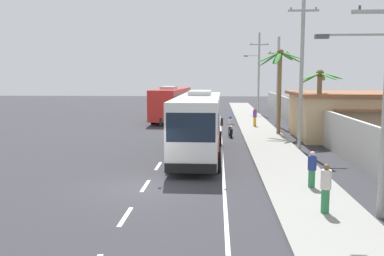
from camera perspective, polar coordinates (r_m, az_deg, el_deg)
name	(u,v)px	position (r m, az deg, el deg)	size (l,w,h in m)	color
ground_plane	(144,188)	(18.43, -6.56, -8.13)	(160.00, 160.00, 0.00)	#303035
sidewalk_kerb	(273,148)	(28.16, 10.86, -2.73)	(3.20, 90.00, 0.14)	gray
lane_markings	(205,138)	(32.79, 1.71, -1.33)	(3.61, 71.52, 0.01)	white
boundary_wall	(318,124)	(32.58, 16.64, 0.50)	(0.24, 60.00, 2.47)	#B2B2AD
coach_bus_foreground	(199,123)	(25.20, 0.90, 0.72)	(2.99, 12.23, 3.88)	silver
coach_bus_far_lane	(171,103)	(45.21, -2.82, 3.45)	(3.65, 11.66, 3.70)	red
motorcycle_beside_bus	(230,128)	(33.34, 5.21, -0.06)	(0.56, 1.96, 1.66)	black
pedestrian_near_kerb	(326,187)	(15.24, 17.65, -7.68)	(0.36, 0.36, 1.71)	#2D7A47
pedestrian_midwalk	(312,169)	(18.49, 15.93, -5.32)	(0.36, 0.36, 1.54)	#2D7A47
pedestrian_far_walk	(255,117)	(39.55, 8.50, 1.54)	(0.36, 0.36, 1.69)	gold
utility_pole_nearest	(384,87)	(15.34, 24.58, 5.01)	(3.68, 0.24, 8.26)	#9E9E99
utility_pole_mid	(302,69)	(27.91, 14.61, 7.71)	(1.93, 0.24, 10.08)	#9E9E99
utility_pole_far	(278,80)	(40.87, 11.55, 6.34)	(1.98, 0.24, 8.41)	#9E9E99
utility_pole_distant	(258,71)	(53.79, 8.97, 7.61)	(3.08, 0.24, 10.09)	#9E9E99
palm_nearest	(280,73)	(34.59, 11.81, 7.34)	(3.79, 3.70, 6.91)	brown
palm_second	(320,93)	(31.15, 16.88, 4.61)	(3.23, 3.20, 5.24)	brown
roadside_building	(375,115)	(35.22, 23.50, 1.59)	(12.54, 8.21, 3.55)	tan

